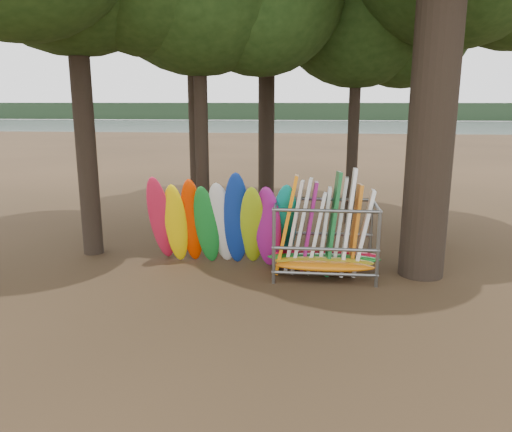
# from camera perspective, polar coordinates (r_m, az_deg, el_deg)

# --- Properties ---
(ground) EXTENTS (120.00, 120.00, 0.00)m
(ground) POSITION_cam_1_polar(r_m,az_deg,el_deg) (13.07, 0.02, -7.50)
(ground) COLOR #47331E
(ground) RESTS_ON ground
(lake) EXTENTS (160.00, 160.00, 0.00)m
(lake) POSITION_cam_1_polar(r_m,az_deg,el_deg) (72.33, 4.83, 9.41)
(lake) COLOR gray
(lake) RESTS_ON ground
(far_shore) EXTENTS (160.00, 4.00, 4.00)m
(far_shore) POSITION_cam_1_polar(r_m,az_deg,el_deg) (122.20, 5.29, 11.82)
(far_shore) COLOR black
(far_shore) RESTS_ON ground
(oak_3) EXTENTS (6.95, 6.95, 11.05)m
(oak_3) POSITION_cam_1_polar(r_m,az_deg,el_deg) (19.27, 11.69, 23.05)
(oak_3) COLOR black
(oak_3) RESTS_ON ground
(kayak_row) EXTENTS (4.27, 1.81, 2.92)m
(kayak_row) POSITION_cam_1_polar(r_m,az_deg,el_deg) (13.84, -3.89, -0.87)
(kayak_row) COLOR #DF1E46
(kayak_row) RESTS_ON ground
(storage_rack) EXTENTS (3.11, 1.58, 2.90)m
(storage_rack) POSITION_cam_1_polar(r_m,az_deg,el_deg) (13.40, 7.81, -2.81)
(storage_rack) COLOR slate
(storage_rack) RESTS_ON ground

